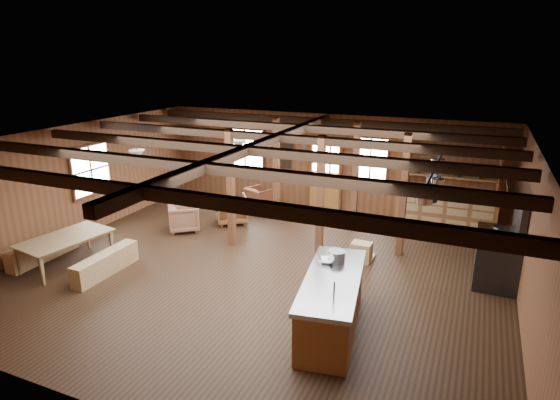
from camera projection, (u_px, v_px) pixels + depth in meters
name	position (u px, v px, depth m)	size (l,w,h in m)	color
room	(258.00, 207.00, 9.57)	(10.04, 9.04, 2.84)	black
ceiling_joists	(261.00, 144.00, 9.35)	(9.80, 8.82, 0.18)	black
timber_posts	(316.00, 185.00, 11.20)	(3.95, 2.35, 2.80)	#4F2B16
back_door	(325.00, 180.00, 13.63)	(1.02, 0.08, 2.15)	brown
window_back_left	(245.00, 149.00, 14.40)	(1.32, 0.06, 1.32)	white
window_back_right	(371.00, 160.00, 12.93)	(1.02, 0.06, 1.32)	white
window_left	(90.00, 170.00, 11.82)	(0.14, 1.24, 1.32)	white
notice_boards	(278.00, 151.00, 13.97)	(1.08, 0.03, 0.90)	beige
back_counter	(446.00, 206.00, 12.22)	(2.55, 0.60, 2.45)	brown
pendant_lamps	(191.00, 149.00, 11.04)	(1.86, 2.36, 0.66)	#2E2E31
pot_rack	(435.00, 178.00, 8.40)	(0.38, 3.00, 0.46)	#2E2E31
kitchen_island	(332.00, 303.00, 7.71)	(1.26, 2.61, 1.20)	brown
step_stool	(361.00, 252.00, 10.33)	(0.49, 0.35, 0.44)	olive
commercial_range	(500.00, 250.00, 9.37)	(0.82, 1.61, 1.98)	#2E2E31
dining_table	(68.00, 251.00, 10.11)	(1.85, 1.03, 0.65)	olive
bench_wall	(43.00, 250.00, 10.41)	(0.32, 1.70, 0.47)	olive
bench_aisle	(106.00, 264.00, 9.74)	(0.31, 1.67, 0.46)	olive
armchair_a	(231.00, 209.00, 12.68)	(0.81, 0.84, 0.76)	brown
armchair_b	(259.00, 198.00, 13.91)	(0.68, 0.70, 0.63)	brown
armchair_c	(184.00, 217.00, 12.12)	(0.75, 0.77, 0.70)	brown
counter_pot	(337.00, 256.00, 8.18)	(0.30, 0.30, 0.18)	#B5B8BC
bowl	(326.00, 261.00, 8.10)	(0.28, 0.28, 0.07)	silver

